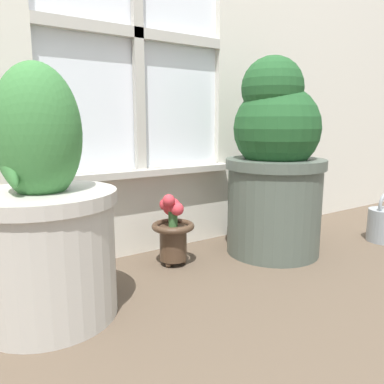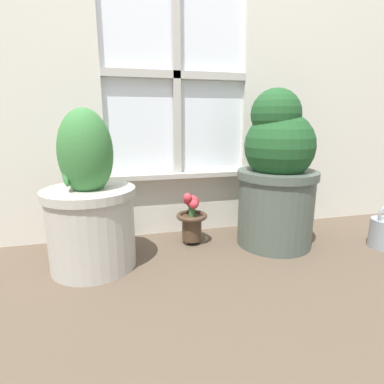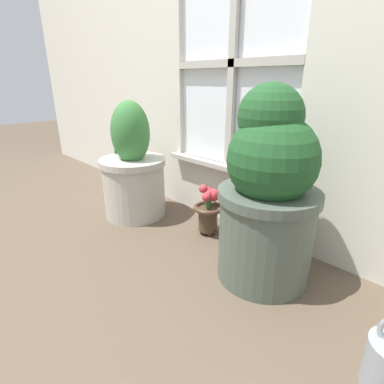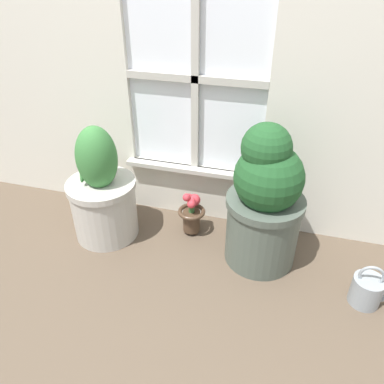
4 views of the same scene
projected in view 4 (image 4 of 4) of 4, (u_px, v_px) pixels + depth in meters
The scene contains 5 objects.
ground_plane at pixel (158, 293), 1.71m from camera, with size 10.00×10.00×0.00m, color brown.
potted_plant_left at pixel (102, 194), 1.94m from camera, with size 0.36×0.36×0.63m.
potted_plant_right at pixel (265, 201), 1.73m from camera, with size 0.37×0.37×0.72m.
flower_vase at pixel (192, 213), 2.01m from camera, with size 0.15×0.15×0.25m.
watering_can at pixel (367, 290), 1.63m from camera, with size 0.24×0.13×0.21m.
Camera 4 is at (0.47, -1.09, 1.32)m, focal length 35.00 mm.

